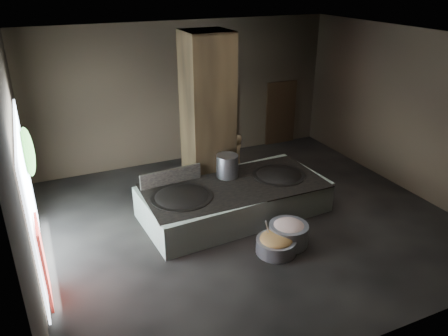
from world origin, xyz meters
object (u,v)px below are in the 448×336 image
wok_right (279,178)px  meat_basin (288,234)px  wok_left (182,200)px  stock_pot (227,166)px  cook (235,160)px  veg_basin (276,246)px  hearth_platform (234,199)px

wok_right → meat_basin: bearing=-113.7°
wok_left → stock_pot: size_ratio=2.42×
stock_pot → cook: size_ratio=0.39×
cook → meat_basin: 3.39m
wok_right → stock_pot: 1.44m
veg_basin → meat_basin: (0.43, 0.18, 0.08)m
stock_pot → meat_basin: size_ratio=0.67×
wok_left → stock_pot: (1.50, 0.60, 0.38)m
wok_right → wok_left: bearing=-178.0°
hearth_platform → meat_basin: hearth_platform is taller
hearth_platform → wok_right: 1.39m
stock_pot → cook: 1.27m
wok_left → cook: size_ratio=0.94×
hearth_platform → wok_right: size_ratio=3.41×
hearth_platform → cook: (0.76, 1.54, 0.38)m
hearth_platform → meat_basin: 1.88m
wok_left → wok_right: bearing=2.0°
stock_pot → veg_basin: 2.70m
cook → veg_basin: 3.63m
hearth_platform → wok_left: bearing=178.2°
hearth_platform → stock_pot: (0.05, 0.55, 0.72)m
wok_left → stock_pot: bearing=21.8°
cook → veg_basin: bearing=50.5°
hearth_platform → meat_basin: (0.54, -1.79, -0.16)m
stock_pot → meat_basin: (0.49, -2.34, -0.88)m
wok_left → veg_basin: 2.54m
stock_pot → meat_basin: stock_pot is taller
wok_left → wok_right: wok_left is taller
wok_right → stock_pot: size_ratio=2.25×
wok_right → stock_pot: stock_pot is taller
hearth_platform → cook: bearing=59.9°
wok_right → cook: 1.61m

